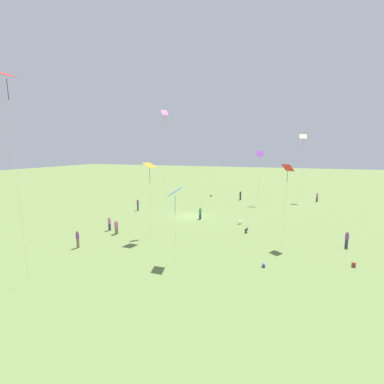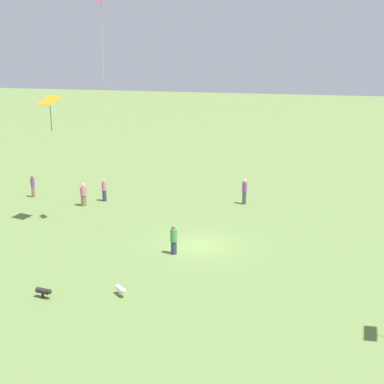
{
  "view_description": "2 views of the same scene",
  "coord_description": "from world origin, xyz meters",
  "px_view_note": "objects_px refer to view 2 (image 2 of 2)",
  "views": [
    {
      "loc": [
        35.26,
        12.53,
        9.75
      ],
      "look_at": [
        -0.59,
        -0.07,
        3.6
      ],
      "focal_mm": 24.0,
      "sensor_mm": 36.0,
      "label": 1
    },
    {
      "loc": [
        -8.28,
        28.71,
        11.11
      ],
      "look_at": [
        -0.23,
        2.38,
        3.89
      ],
      "focal_mm": 50.0,
      "sensor_mm": 36.0,
      "label": 2
    }
  ],
  "objects_px": {
    "person_0": "(104,190)",
    "dog_0": "(44,291)",
    "dog_1": "(121,289)",
    "kite_4": "(50,103)",
    "person_2": "(33,186)",
    "kite_0": "(101,11)",
    "person_1": "(83,195)",
    "person_4": "(174,240)",
    "person_6": "(244,192)"
  },
  "relations": [
    {
      "from": "person_0",
      "to": "kite_4",
      "type": "bearing_deg",
      "value": -40.1
    },
    {
      "from": "kite_0",
      "to": "dog_0",
      "type": "relative_size",
      "value": 17.28
    },
    {
      "from": "person_2",
      "to": "dog_0",
      "type": "xyz_separation_m",
      "value": [
        -10.66,
        15.51,
        -0.57
      ]
    },
    {
      "from": "person_1",
      "to": "dog_0",
      "type": "distance_m",
      "value": 15.54
    },
    {
      "from": "person_2",
      "to": "person_6",
      "type": "relative_size",
      "value": 0.94
    },
    {
      "from": "person_1",
      "to": "kite_4",
      "type": "distance_m",
      "value": 8.4
    },
    {
      "from": "person_4",
      "to": "dog_0",
      "type": "height_order",
      "value": "person_4"
    },
    {
      "from": "person_1",
      "to": "dog_1",
      "type": "distance_m",
      "value": 15.97
    },
    {
      "from": "person_2",
      "to": "person_6",
      "type": "height_order",
      "value": "person_6"
    },
    {
      "from": "person_1",
      "to": "kite_0",
      "type": "xyz_separation_m",
      "value": [
        -4.28,
        4.5,
        12.6
      ]
    },
    {
      "from": "person_2",
      "to": "dog_0",
      "type": "distance_m",
      "value": 18.82
    },
    {
      "from": "dog_0",
      "to": "dog_1",
      "type": "distance_m",
      "value": 3.56
    },
    {
      "from": "person_0",
      "to": "person_6",
      "type": "bearing_deg",
      "value": 66.99
    },
    {
      "from": "dog_0",
      "to": "dog_1",
      "type": "relative_size",
      "value": 1.21
    },
    {
      "from": "person_6",
      "to": "dog_0",
      "type": "distance_m",
      "value": 19.29
    },
    {
      "from": "person_6",
      "to": "kite_4",
      "type": "height_order",
      "value": "kite_4"
    },
    {
      "from": "person_4",
      "to": "kite_4",
      "type": "bearing_deg",
      "value": -41.61
    },
    {
      "from": "person_6",
      "to": "dog_0",
      "type": "height_order",
      "value": "person_6"
    },
    {
      "from": "kite_4",
      "to": "dog_0",
      "type": "relative_size",
      "value": 10.0
    },
    {
      "from": "person_0",
      "to": "dog_1",
      "type": "height_order",
      "value": "person_0"
    },
    {
      "from": "person_6",
      "to": "kite_0",
      "type": "xyz_separation_m",
      "value": [
        7.09,
        8.46,
        12.47
      ]
    },
    {
      "from": "person_1",
      "to": "kite_0",
      "type": "relative_size",
      "value": 0.12
    },
    {
      "from": "person_2",
      "to": "person_6",
      "type": "distance_m",
      "value": 16.62
    },
    {
      "from": "person_4",
      "to": "dog_1",
      "type": "distance_m",
      "value": 5.9
    },
    {
      "from": "person_2",
      "to": "dog_1",
      "type": "bearing_deg",
      "value": -128.16
    },
    {
      "from": "person_4",
      "to": "dog_0",
      "type": "distance_m",
      "value": 8.15
    },
    {
      "from": "person_2",
      "to": "person_6",
      "type": "xyz_separation_m",
      "value": [
        -16.36,
        -2.92,
        0.06
      ]
    },
    {
      "from": "person_6",
      "to": "kite_4",
      "type": "bearing_deg",
      "value": -136.52
    },
    {
      "from": "kite_4",
      "to": "dog_1",
      "type": "height_order",
      "value": "kite_4"
    },
    {
      "from": "dog_1",
      "to": "person_0",
      "type": "bearing_deg",
      "value": -112.16
    },
    {
      "from": "person_1",
      "to": "dog_0",
      "type": "relative_size",
      "value": 2.05
    },
    {
      "from": "person_0",
      "to": "kite_0",
      "type": "bearing_deg",
      "value": -6.69
    },
    {
      "from": "person_2",
      "to": "kite_4",
      "type": "relative_size",
      "value": 0.21
    },
    {
      "from": "person_6",
      "to": "kite_0",
      "type": "bearing_deg",
      "value": -123.81
    },
    {
      "from": "person_4",
      "to": "dog_1",
      "type": "height_order",
      "value": "person_4"
    },
    {
      "from": "person_0",
      "to": "person_1",
      "type": "height_order",
      "value": "person_1"
    },
    {
      "from": "person_6",
      "to": "kite_4",
      "type": "xyz_separation_m",
      "value": [
        10.96,
        8.36,
        7.01
      ]
    },
    {
      "from": "person_2",
      "to": "person_4",
      "type": "relative_size",
      "value": 1.03
    },
    {
      "from": "person_2",
      "to": "kite_0",
      "type": "relative_size",
      "value": 0.12
    },
    {
      "from": "person_0",
      "to": "dog_0",
      "type": "xyz_separation_m",
      "value": [
        -4.76,
        16.11,
        -0.52
      ]
    },
    {
      "from": "person_2",
      "to": "kite_0",
      "type": "distance_m",
      "value": 16.54
    },
    {
      "from": "person_6",
      "to": "person_2",
      "type": "bearing_deg",
      "value": -163.76
    },
    {
      "from": "dog_1",
      "to": "kite_4",
      "type": "bearing_deg",
      "value": -96.46
    },
    {
      "from": "person_0",
      "to": "dog_1",
      "type": "bearing_deg",
      "value": -6.86
    },
    {
      "from": "person_2",
      "to": "kite_0",
      "type": "xyz_separation_m",
      "value": [
        -9.27,
        5.55,
        12.52
      ]
    },
    {
      "from": "kite_0",
      "to": "dog_1",
      "type": "xyz_separation_m",
      "value": [
        -4.71,
        8.69,
        -13.12
      ]
    },
    {
      "from": "person_6",
      "to": "dog_1",
      "type": "relative_size",
      "value": 2.75
    },
    {
      "from": "kite_0",
      "to": "dog_0",
      "type": "distance_m",
      "value": 16.51
    },
    {
      "from": "kite_4",
      "to": "dog_1",
      "type": "distance_m",
      "value": 14.48
    },
    {
      "from": "person_6",
      "to": "kite_0",
      "type": "height_order",
      "value": "kite_0"
    }
  ]
}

